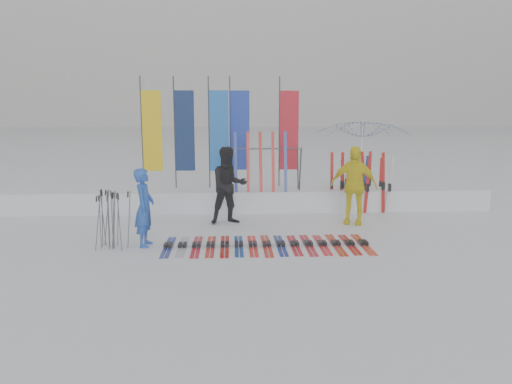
{
  "coord_description": "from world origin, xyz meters",
  "views": [
    {
      "loc": [
        -0.38,
        -9.76,
        2.98
      ],
      "look_at": [
        0.2,
        1.6,
        1.0
      ],
      "focal_mm": 35.0,
      "sensor_mm": 36.0,
      "label": 1
    }
  ],
  "objects": [
    {
      "name": "pole_cluster",
      "position": [
        -2.91,
        0.59,
        0.61
      ],
      "size": [
        0.76,
        0.71,
        1.26
      ],
      "color": "#595B60",
      "rests_on": "ground"
    },
    {
      "name": "snow_bank",
      "position": [
        0.0,
        4.6,
        0.3
      ],
      "size": [
        14.0,
        1.6,
        0.6
      ],
      "primitive_type": "cube",
      "color": "white",
      "rests_on": "ground"
    },
    {
      "name": "feather_flags",
      "position": [
        -0.79,
        4.79,
        2.24
      ],
      "size": [
        4.55,
        0.25,
        3.2
      ],
      "color": "#383A3F",
      "rests_on": "ground"
    },
    {
      "name": "person_blue",
      "position": [
        -2.22,
        0.73,
        0.84
      ],
      "size": [
        0.43,
        0.63,
        1.68
      ],
      "primitive_type": "imported",
      "rotation": [
        0.0,
        0.0,
        1.52
      ],
      "color": "blue",
      "rests_on": "ground"
    },
    {
      "name": "ground",
      "position": [
        0.0,
        0.0,
        0.0
      ],
      "size": [
        120.0,
        120.0,
        0.0
      ],
      "primitive_type": "plane",
      "color": "white",
      "rests_on": "ground"
    },
    {
      "name": "person_yellow",
      "position": [
        2.71,
        2.51,
        0.99
      ],
      "size": [
        1.26,
        0.87,
        1.98
      ],
      "primitive_type": "imported",
      "rotation": [
        0.0,
        0.0,
        -0.37
      ],
      "color": "yellow",
      "rests_on": "ground"
    },
    {
      "name": "person_black",
      "position": [
        -0.44,
        2.71,
        0.98
      ],
      "size": [
        1.11,
        0.96,
        1.96
      ],
      "primitive_type": "imported",
      "rotation": [
        0.0,
        0.0,
        0.26
      ],
      "color": "black",
      "rests_on": "ground"
    },
    {
      "name": "tent_canopy",
      "position": [
        3.53,
        4.89,
        1.32
      ],
      "size": [
        3.48,
        3.52,
        2.65
      ],
      "primitive_type": "imported",
      "rotation": [
        0.0,
        0.0,
        -0.23
      ],
      "color": "white",
      "rests_on": "ground"
    },
    {
      "name": "ski_row",
      "position": [
        0.38,
        0.56,
        0.04
      ],
      "size": [
        4.37,
        1.7,
        0.07
      ],
      "color": "navy",
      "rests_on": "ground"
    },
    {
      "name": "ski_rack",
      "position": [
        0.56,
        4.2,
        1.38
      ],
      "size": [
        2.04,
        0.8,
        1.23
      ],
      "color": "#383A3F",
      "rests_on": "ground"
    },
    {
      "name": "upright_skis",
      "position": [
        3.37,
        4.18,
        0.81
      ],
      "size": [
        1.65,
        1.09,
        1.7
      ],
      "color": "red",
      "rests_on": "ground"
    }
  ]
}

